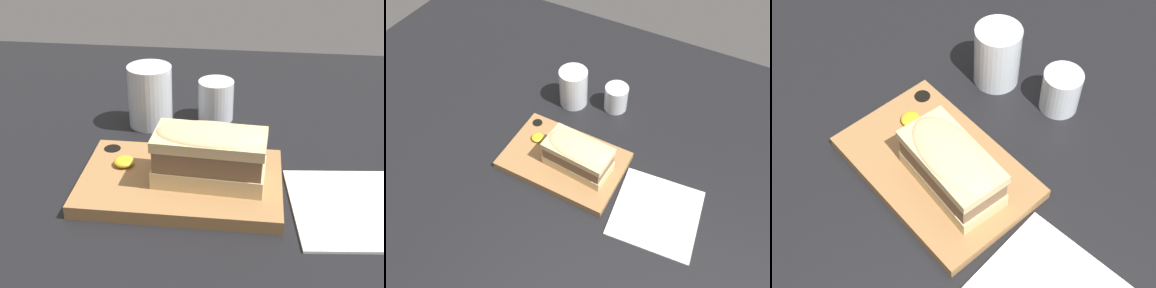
% 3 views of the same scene
% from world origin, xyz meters
% --- Properties ---
extents(dining_table, '(1.64, 1.21, 0.02)m').
position_xyz_m(dining_table, '(0.00, 0.00, 0.01)').
color(dining_table, black).
rests_on(dining_table, ground).
extents(serving_board, '(0.29, 0.19, 0.02)m').
position_xyz_m(serving_board, '(-0.01, -0.01, 0.03)').
color(serving_board, '#9E7042').
rests_on(serving_board, dining_table).
extents(sandwich, '(0.16, 0.09, 0.08)m').
position_xyz_m(sandwich, '(0.03, -0.01, 0.08)').
color(sandwich, '#DBBC84').
rests_on(sandwich, serving_board).
extents(mustard_dollop, '(0.03, 0.03, 0.01)m').
position_xyz_m(mustard_dollop, '(-0.10, 0.01, 0.05)').
color(mustard_dollop, gold).
rests_on(mustard_dollop, serving_board).
extents(water_glass, '(0.08, 0.08, 0.11)m').
position_xyz_m(water_glass, '(-0.09, 0.19, 0.07)').
color(water_glass, silver).
rests_on(water_glass, dining_table).
extents(wine_glass, '(0.06, 0.06, 0.07)m').
position_xyz_m(wine_glass, '(0.02, 0.23, 0.05)').
color(wine_glass, silver).
rests_on(wine_glass, dining_table).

